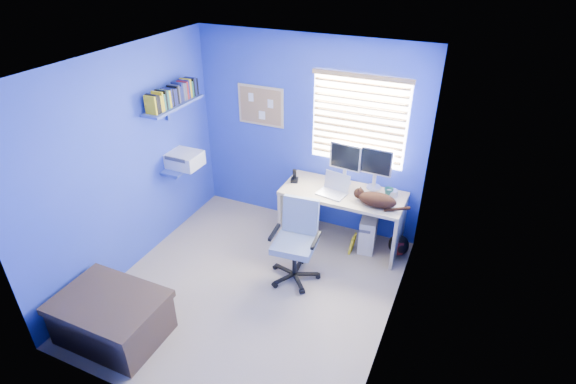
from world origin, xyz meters
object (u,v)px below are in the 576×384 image
at_px(cat, 377,200).
at_px(office_chair, 296,251).
at_px(laptop, 332,186).
at_px(tower_pc, 368,231).
at_px(desk, 342,218).

height_order(cat, office_chair, office_chair).
height_order(laptop, office_chair, laptop).
height_order(cat, tower_pc, cat).
bearing_deg(laptop, office_chair, -91.78).
relative_size(desk, tower_pc, 3.31).
xyz_separation_m(desk, laptop, (-0.11, -0.10, 0.48)).
distance_m(laptop, office_chair, 0.90).
bearing_deg(tower_pc, cat, -69.99).
distance_m(tower_pc, office_chair, 1.10).
bearing_deg(laptop, tower_pc, 29.83).
xyz_separation_m(tower_pc, office_chair, (-0.61, -0.90, 0.13)).
bearing_deg(cat, office_chair, -125.65).
relative_size(laptop, tower_pc, 0.73).
relative_size(laptop, cat, 0.75).
distance_m(desk, tower_pc, 0.38).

